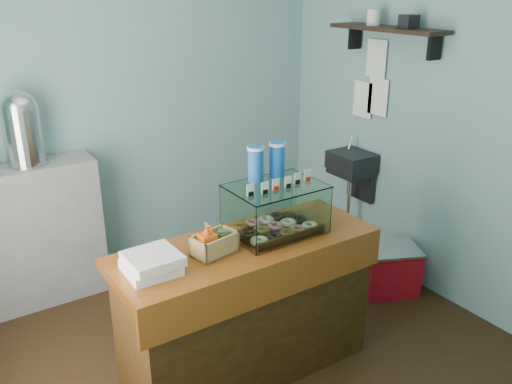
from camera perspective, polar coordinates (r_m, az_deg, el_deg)
ground at (r=3.85m, az=-3.04°, el=-15.99°), size 3.50×3.50×0.00m
room_shell at (r=3.14m, az=-3.32°, el=9.79°), size 3.54×3.04×2.82m
counter at (r=3.41m, az=-0.96°, el=-12.05°), size 1.60×0.60×0.90m
back_shelf at (r=4.40m, az=-22.47°, el=-4.29°), size 1.00×0.32×1.10m
display_case at (r=3.28m, az=1.80°, el=-1.36°), size 0.55×0.41×0.52m
condiment_crate at (r=3.04m, az=-4.59°, el=-5.34°), size 0.27×0.19×0.20m
pastry_boxes at (r=2.91m, az=-10.91°, el=-7.37°), size 0.28×0.28×0.11m
coffee_urn at (r=4.15m, az=-23.47°, el=6.36°), size 0.29×0.29×0.54m
red_cooler at (r=4.47m, az=13.87°, el=-7.92°), size 0.53×0.48×0.38m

